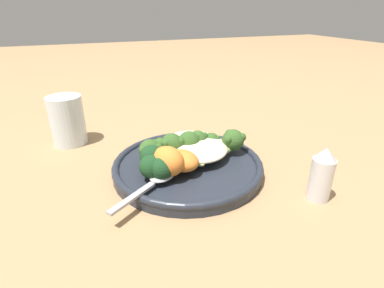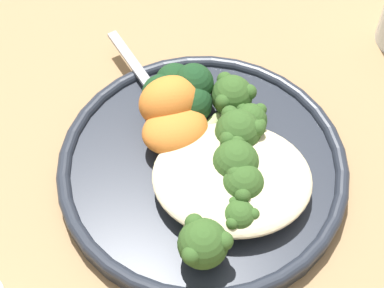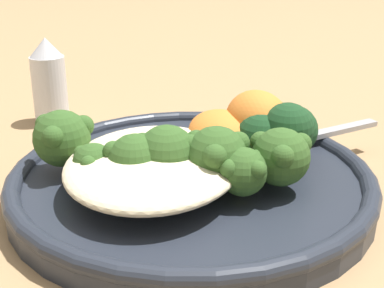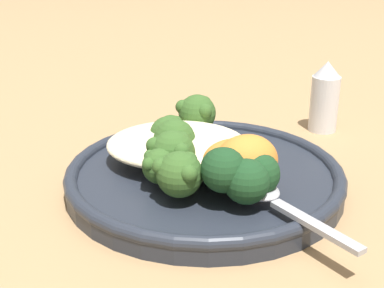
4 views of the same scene
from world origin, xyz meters
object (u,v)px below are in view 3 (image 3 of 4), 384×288
at_px(broccoli_stalk_1, 137,155).
at_px(sweet_potato_chunk_1, 222,133).
at_px(quinoa_mound, 153,164).
at_px(spoon, 283,140).
at_px(kale_tuft, 274,128).
at_px(broccoli_stalk_5, 231,167).
at_px(broccoli_stalk_0, 79,140).
at_px(broccoli_stalk_3, 172,153).
at_px(broccoli_stalk_2, 148,158).
at_px(salt_shaker, 49,82).
at_px(broccoli_stalk_6, 268,156).
at_px(sweet_potato_chunk_0, 257,122).
at_px(plate, 191,180).
at_px(broccoli_stalk_4, 211,155).

bearing_deg(broccoli_stalk_1, sweet_potato_chunk_1, 169.75).
height_order(quinoa_mound, spoon, quinoa_mound).
bearing_deg(kale_tuft, broccoli_stalk_5, 152.10).
distance_m(broccoli_stalk_0, broccoli_stalk_3, 0.07).
bearing_deg(broccoli_stalk_2, salt_shaker, -115.15).
height_order(broccoli_stalk_5, broccoli_stalk_6, broccoli_stalk_6).
relative_size(broccoli_stalk_2, broccoli_stalk_6, 0.94).
bearing_deg(broccoli_stalk_1, broccoli_stalk_5, 121.81).
distance_m(broccoli_stalk_2, spoon, 0.11).
bearing_deg(salt_shaker, kale_tuft, -119.31).
distance_m(quinoa_mound, salt_shaker, 0.20).
xyz_separation_m(broccoli_stalk_1, broccoli_stalk_5, (-0.02, -0.06, 0.00)).
relative_size(broccoli_stalk_2, sweet_potato_chunk_0, 1.70).
xyz_separation_m(kale_tuft, salt_shaker, (0.11, 0.20, -0.00)).
height_order(broccoli_stalk_0, broccoli_stalk_1, broccoli_stalk_0).
height_order(quinoa_mound, broccoli_stalk_2, broccoli_stalk_2).
relative_size(quinoa_mound, broccoli_stalk_1, 1.36).
bearing_deg(broccoli_stalk_2, broccoli_stalk_6, 122.18).
distance_m(plate, broccoli_stalk_3, 0.03).
xyz_separation_m(broccoli_stalk_0, kale_tuft, (0.03, -0.13, 0.00)).
distance_m(broccoli_stalk_3, broccoli_stalk_6, 0.06).
height_order(broccoli_stalk_0, broccoli_stalk_3, same).
height_order(sweet_potato_chunk_0, sweet_potato_chunk_1, sweet_potato_chunk_0).
xyz_separation_m(kale_tuft, spoon, (0.02, -0.01, -0.02)).
relative_size(broccoli_stalk_1, broccoli_stalk_3, 1.14).
xyz_separation_m(plate, broccoli_stalk_1, (-0.01, 0.03, 0.02)).
distance_m(sweet_potato_chunk_0, kale_tuft, 0.01).
xyz_separation_m(broccoli_stalk_2, salt_shaker, (0.16, 0.12, 0.00)).
bearing_deg(broccoli_stalk_1, broccoli_stalk_6, 132.66).
bearing_deg(sweet_potato_chunk_0, broccoli_stalk_1, 118.15).
relative_size(quinoa_mound, broccoli_stalk_4, 1.39).
bearing_deg(kale_tuft, spoon, -23.93).
height_order(broccoli_stalk_1, broccoli_stalk_3, broccoli_stalk_3).
height_order(plate, sweet_potato_chunk_0, sweet_potato_chunk_0).
relative_size(broccoli_stalk_6, sweet_potato_chunk_0, 1.80).
bearing_deg(plate, sweet_potato_chunk_1, -37.26).
xyz_separation_m(broccoli_stalk_4, kale_tuft, (0.05, -0.04, 0.00)).
bearing_deg(plate, broccoli_stalk_1, 106.34).
bearing_deg(broccoli_stalk_0, broccoli_stalk_4, 152.12).
height_order(quinoa_mound, kale_tuft, kale_tuft).
height_order(plate, quinoa_mound, quinoa_mound).
xyz_separation_m(broccoli_stalk_0, spoon, (0.05, -0.14, -0.01)).
bearing_deg(broccoli_stalk_6, broccoli_stalk_2, -141.73).
relative_size(broccoli_stalk_3, broccoli_stalk_4, 0.90).
relative_size(broccoli_stalk_4, sweet_potato_chunk_0, 1.71).
height_order(sweet_potato_chunk_1, salt_shaker, salt_shaker).
height_order(broccoli_stalk_1, sweet_potato_chunk_0, sweet_potato_chunk_0).
bearing_deg(broccoli_stalk_0, broccoli_stalk_3, 149.68).
height_order(broccoli_stalk_3, broccoli_stalk_5, broccoli_stalk_3).
bearing_deg(sweet_potato_chunk_0, kale_tuft, -118.50).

